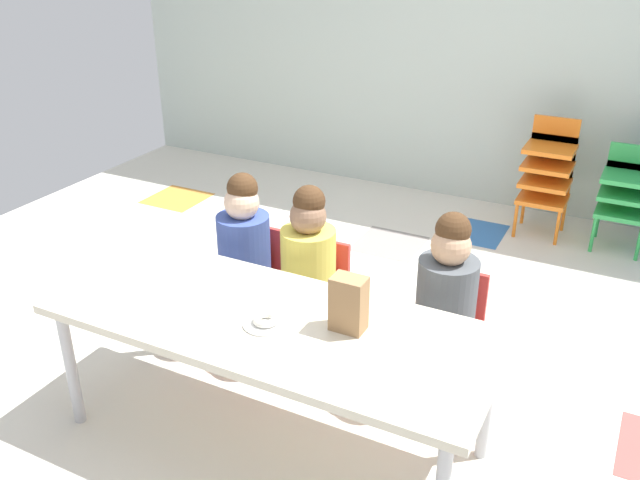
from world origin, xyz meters
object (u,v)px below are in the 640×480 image
(seated_child_near_camera, at_px, (245,244))
(kid_chair_orange_stack, at_px, (548,170))
(kid_chair_green_stack, at_px, (626,191))
(paper_bag_brown, at_px, (349,304))
(paper_plate_near_edge, at_px, (266,323))
(donut_powdered_on_plate, at_px, (266,319))
(seated_child_middle_seat, at_px, (309,260))
(seated_child_far_right, at_px, (447,292))
(craft_table, at_px, (270,328))

(seated_child_near_camera, relative_size, kid_chair_orange_stack, 1.15)
(seated_child_near_camera, xyz_separation_m, kid_chair_green_stack, (1.60, 2.08, -0.16))
(paper_bag_brown, distance_m, paper_plate_near_edge, 0.33)
(seated_child_near_camera, relative_size, paper_plate_near_edge, 5.10)
(kid_chair_orange_stack, relative_size, donut_powdered_on_plate, 7.71)
(seated_child_middle_seat, height_order, kid_chair_orange_stack, seated_child_middle_seat)
(donut_powdered_on_plate, bearing_deg, seated_child_far_right, 50.38)
(craft_table, bearing_deg, paper_bag_brown, 12.58)
(kid_chair_orange_stack, height_order, paper_plate_near_edge, kid_chair_orange_stack)
(seated_child_far_right, bearing_deg, kid_chair_green_stack, 74.75)
(kid_chair_orange_stack, distance_m, donut_powdered_on_plate, 2.78)
(paper_bag_brown, bearing_deg, seated_child_middle_seat, 130.51)
(craft_table, distance_m, seated_child_far_right, 0.80)
(seated_child_near_camera, xyz_separation_m, paper_plate_near_edge, (0.51, -0.63, 0.05))
(seated_child_near_camera, distance_m, kid_chair_orange_stack, 2.35)
(craft_table, xyz_separation_m, seated_child_middle_seat, (-0.13, 0.59, 0.01))
(craft_table, relative_size, seated_child_near_camera, 1.95)
(seated_child_middle_seat, bearing_deg, kid_chair_green_stack, 59.18)
(donut_powdered_on_plate, bearing_deg, paper_plate_near_edge, 0.00)
(seated_child_far_right, bearing_deg, kid_chair_orange_stack, 88.34)
(kid_chair_orange_stack, bearing_deg, donut_powdered_on_plate, -102.18)
(craft_table, relative_size, paper_plate_near_edge, 9.96)
(seated_child_near_camera, height_order, seated_child_middle_seat, same)
(craft_table, distance_m, seated_child_near_camera, 0.77)
(seated_child_far_right, distance_m, donut_powdered_on_plate, 0.83)
(craft_table, relative_size, donut_powdered_on_plate, 17.28)
(seated_child_far_right, bearing_deg, seated_child_near_camera, 180.00)
(paper_plate_near_edge, bearing_deg, kid_chair_green_stack, 68.07)
(craft_table, bearing_deg, seated_child_middle_seat, 102.93)
(paper_plate_near_edge, bearing_deg, seated_child_far_right, 50.38)
(seated_child_near_camera, height_order, paper_plate_near_edge, seated_child_near_camera)
(seated_child_far_right, relative_size, kid_chair_green_stack, 1.35)
(seated_child_near_camera, bearing_deg, kid_chair_orange_stack, 62.27)
(kid_chair_orange_stack, bearing_deg, seated_child_far_right, -91.66)
(seated_child_near_camera, bearing_deg, kid_chair_green_stack, 52.42)
(seated_child_middle_seat, relative_size, kid_chair_green_stack, 1.35)
(paper_bag_brown, xyz_separation_m, donut_powdered_on_plate, (-0.29, -0.12, -0.09))
(craft_table, relative_size, kid_chair_orange_stack, 2.24)
(kid_chair_green_stack, xyz_separation_m, paper_bag_brown, (-0.80, -2.59, 0.31))
(seated_child_near_camera, bearing_deg, seated_child_middle_seat, 0.00)
(craft_table, height_order, seated_child_far_right, seated_child_far_right)
(donut_powdered_on_plate, bearing_deg, craft_table, 105.88)
(seated_child_far_right, bearing_deg, paper_bag_brown, -114.03)
(craft_table, bearing_deg, donut_powdered_on_plate, -74.12)
(kid_chair_orange_stack, height_order, paper_bag_brown, paper_bag_brown)
(craft_table, relative_size, seated_child_far_right, 1.95)
(seated_child_far_right, relative_size, donut_powdered_on_plate, 8.84)
(seated_child_middle_seat, relative_size, paper_bag_brown, 4.17)
(seated_child_middle_seat, height_order, paper_plate_near_edge, seated_child_middle_seat)
(seated_child_near_camera, distance_m, seated_child_middle_seat, 0.36)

